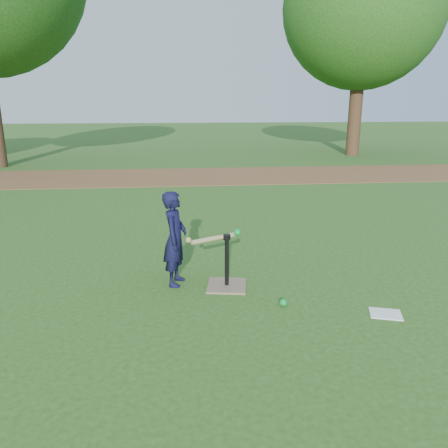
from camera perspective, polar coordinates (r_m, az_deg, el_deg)
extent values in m
plane|color=#285116|center=(5.06, -2.35, -7.79)|extent=(80.00, 80.00, 0.00)
cube|color=brown|center=(12.30, -4.58, 6.24)|extent=(24.00, 3.00, 0.01)
imported|color=black|center=(4.90, -6.41, -1.92)|extent=(0.34, 0.44, 1.08)
sphere|color=#0D9131|center=(4.55, 7.75, -10.14)|extent=(0.08, 0.08, 0.08)
cube|color=white|center=(4.65, 20.35, -10.94)|extent=(0.36, 0.31, 0.01)
cube|color=#806851|center=(4.98, 0.36, -8.04)|extent=(0.50, 0.50, 0.02)
cylinder|color=black|center=(4.87, 0.36, -4.92)|extent=(0.05, 0.05, 0.55)
cylinder|color=black|center=(4.77, 0.37, -1.72)|extent=(0.08, 0.08, 0.06)
cylinder|color=tan|center=(4.74, -1.05, -1.85)|extent=(0.56, 0.32, 0.05)
sphere|color=tan|center=(4.69, -4.66, -2.11)|extent=(0.06, 0.06, 0.06)
sphere|color=#0D9131|center=(4.76, 1.77, -1.09)|extent=(0.08, 0.08, 0.08)
cylinder|color=#382316|center=(17.96, 16.77, 14.07)|extent=(0.50, 0.50, 3.42)
sphere|color=#285B19|center=(18.26, 17.75, 25.39)|extent=(5.80, 5.80, 5.80)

